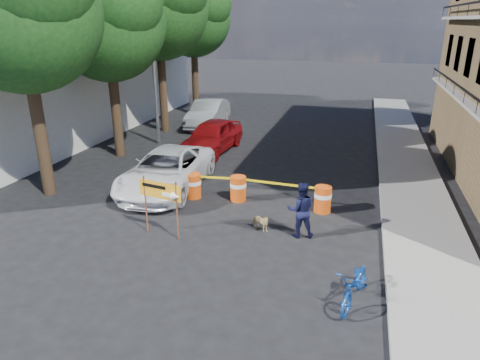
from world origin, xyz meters
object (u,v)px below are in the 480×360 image
Objects in this scene: detour_sign at (165,196)px; barrel_mid_left at (193,185)px; pedestrian at (301,210)px; sedan_red at (212,136)px; barrel_far_left at (165,180)px; suv_white at (167,170)px; barrel_mid_right at (238,188)px; bicycle at (357,268)px; sedan_silver at (208,113)px; dog at (260,223)px; barrel_far_right at (323,199)px.

barrel_mid_left is at bearing 107.19° from detour_sign.
sedan_red is (-5.41, 7.63, -0.08)m from pedestrian.
barrel_far_left is at bearing 125.95° from detour_sign.
sedan_red is at bearing 87.52° from suv_white.
sedan_red is (0.00, 5.20, 0.03)m from suv_white.
sedan_red is at bearing 117.69° from barrel_mid_right.
bicycle reaches higher than suv_white.
sedan_red is 5.43m from sedan_silver.
detour_sign reaches higher than sedan_silver.
bicycle reaches higher than sedan_red.
suv_white is (-0.07, 0.31, 0.27)m from barrel_far_left.
barrel_mid_right is 0.19× the size of sedan_silver.
sedan_red is at bearing 51.56° from dog.
barrel_mid_left and barrel_mid_right have the same top height.
pedestrian is at bearing -21.69° from barrel_far_left.
bicycle reaches higher than barrel_far_right.
sedan_silver is (-7.89, 10.76, 0.32)m from barrel_far_right.
suv_white reaches higher than barrel_mid_left.
bicycle reaches higher than detour_sign.
barrel_far_right is at bearing -1.97° from barrel_far_left.
detour_sign reaches higher than dog.
bicycle is (5.79, -4.80, 0.44)m from barrel_mid_left.
barrel_mid_right and barrel_far_right have the same top height.
bicycle is at bearing -50.16° from barrel_mid_right.
dog is (-1.69, -1.92, -0.19)m from barrel_far_right.
bicycle reaches higher than sedan_silver.
barrel_mid_left is at bearing -39.90° from pedestrian.
dog is at bearing -32.60° from suv_white.
sedan_red reaches higher than barrel_far_left.
barrel_far_left is at bearing 178.03° from barrel_far_right.
pedestrian is 3.34m from bicycle.
barrel_mid_right is at bearing -0.72° from barrel_far_left.
barrel_far_left is 1.22m from barrel_mid_left.
bicycle reaches higher than barrel_mid_right.
barrel_mid_left is 7.54m from bicycle.
barrel_far_left is 0.19× the size of sedan_silver.
sedan_silver is (-9.07, 15.58, -0.12)m from bicycle.
barrel_mid_left is 4.61m from barrel_far_right.
barrel_mid_left is 1.00× the size of barrel_mid_right.
suv_white reaches higher than barrel_far_right.
barrel_far_right is at bearing -38.86° from sedan_red.
barrel_mid_right is 0.53× the size of pedestrian.
detour_sign is 8.95m from sedan_red.
barrel_mid_right is (2.84, -0.04, 0.00)m from barrel_far_left.
suv_white is (-1.66, 3.58, -0.59)m from detour_sign.
barrel_far_right is 0.50× the size of detour_sign.
barrel_far_right is (2.98, -0.16, 0.00)m from barrel_mid_right.
barrel_mid_left is 0.50× the size of detour_sign.
sedan_red is at bearing 90.77° from barrel_far_left.
barrel_mid_right is at bearing -69.03° from sedan_silver.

